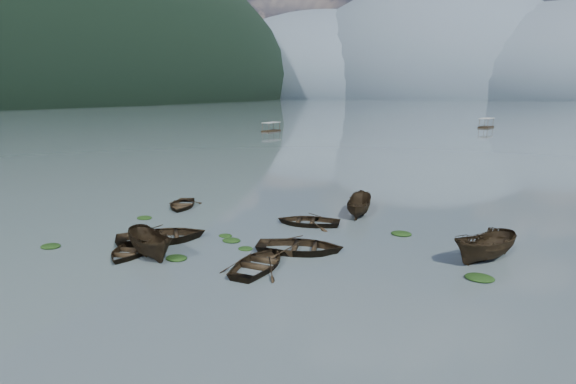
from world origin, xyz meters
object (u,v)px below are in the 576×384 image
(pontoon_centre, at_px, (486,128))
(rowboat_0, at_px, (131,253))
(pontoon_left, at_px, (271,132))
(rowboat_3, at_px, (259,268))

(pontoon_centre, bearing_deg, rowboat_0, -85.44)
(pontoon_centre, bearing_deg, pontoon_left, -130.70)
(rowboat_0, bearing_deg, pontoon_left, 95.98)
(rowboat_0, bearing_deg, rowboat_3, -6.75)
(rowboat_0, height_order, pontoon_left, pontoon_left)
(rowboat_3, bearing_deg, rowboat_0, 7.65)
(rowboat_0, xyz_separation_m, rowboat_3, (7.33, 0.66, 0.00))
(rowboat_0, height_order, rowboat_3, rowboat_3)
(rowboat_0, height_order, pontoon_centre, pontoon_centre)
(rowboat_3, bearing_deg, pontoon_left, -64.64)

